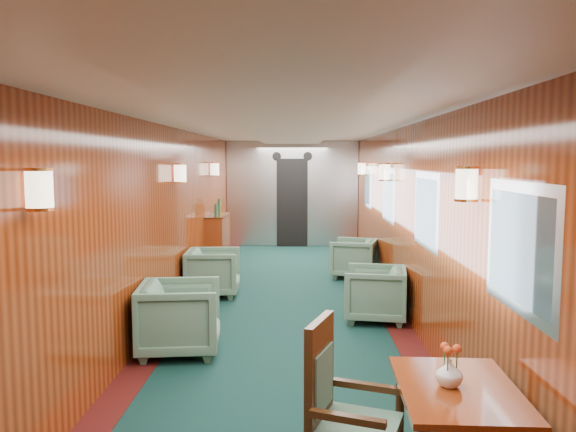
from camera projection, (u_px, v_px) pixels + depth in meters
The scene contains 12 objects.
room at pixel (286, 188), 6.85m from camera, with size 12.00×12.10×2.40m.
bulkhead at pixel (292, 194), 12.78m from camera, with size 2.98×0.17×2.39m.
windows_right at pixel (404, 201), 7.09m from camera, with size 0.02×8.60×0.80m.
wall_sconces at pixel (287, 174), 7.40m from camera, with size 2.97×7.97×0.25m.
dining_table at pixel (457, 406), 3.17m from camera, with size 0.69×0.96×0.70m.
side_chair at pixel (340, 404), 3.22m from camera, with size 0.60×0.61×1.07m.
credenza at pixel (218, 240), 10.34m from camera, with size 0.34×1.09×1.25m.
flower_vase at pixel (449, 373), 3.16m from camera, with size 0.15×0.15×0.16m, color silver.
armchair_left_near at pixel (180, 318), 5.73m from camera, with size 0.79×0.81×0.74m, color #1F4939.
armchair_left_far at pixel (213, 272), 8.15m from camera, with size 0.74×0.76×0.69m, color #1F4939.
armchair_right_near at pixel (375, 294), 6.89m from camera, with size 0.72×0.74×0.67m, color #1F4939.
armchair_right_far at pixel (354, 258), 9.41m from camera, with size 0.70×0.72×0.66m, color #1F4939.
Camera 1 is at (0.17, -6.85, 1.98)m, focal length 35.00 mm.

